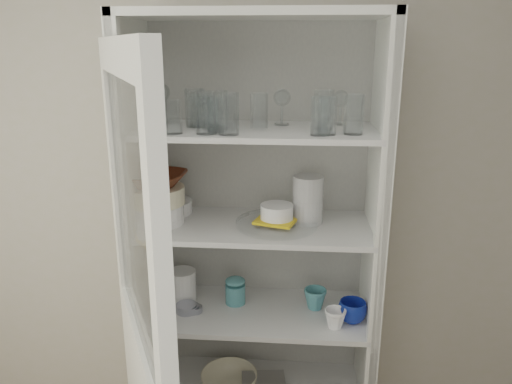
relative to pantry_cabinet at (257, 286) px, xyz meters
The scene contains 35 objects.
wall_back 0.44m from the pantry_cabinet, 140.87° to the left, with size 3.60×0.02×2.60m, color #B4B09A.
pantry_cabinet is the anchor object (origin of this frame).
tumbler_0 0.86m from the pantry_cabinet, 143.32° to the right, with size 0.06×0.06×0.12m, color silver.
tumbler_1 0.82m from the pantry_cabinet, 127.09° to the right, with size 0.06×0.06×0.13m, color silver.
tumbler_2 0.84m from the pantry_cabinet, 129.21° to the right, with size 0.08×0.08×0.15m, color silver.
tumbler_3 0.83m from the pantry_cabinet, 111.69° to the right, with size 0.08×0.08×0.15m, color silver.
tumbler_4 0.85m from the pantry_cabinet, 40.17° to the right, with size 0.07×0.07×0.14m, color silver.
tumbler_5 0.89m from the pantry_cabinet, 25.25° to the right, with size 0.07×0.07×0.15m, color silver.
tumbler_6 0.86m from the pantry_cabinet, 35.20° to the right, with size 0.07×0.07×0.14m, color silver.
tumbler_7 0.83m from the pantry_cabinet, 167.77° to the right, with size 0.08×0.08×0.15m, color silver.
tumbler_8 0.82m from the pantry_cabinet, 165.54° to the right, with size 0.06×0.06×0.12m, color silver.
tumbler_9 0.80m from the pantry_cabinet, 150.90° to the right, with size 0.06×0.06×0.13m, color silver.
tumbler_10 0.79m from the pantry_cabinet, 80.87° to the right, with size 0.07×0.07×0.14m, color silver.
tumbler_11 0.84m from the pantry_cabinet, 17.91° to the right, with size 0.08×0.08×0.15m, color silver.
goblet_0 0.91m from the pantry_cabinet, behind, with size 0.08×0.08×0.18m, color silver, non-canonical shape.
goblet_1 0.83m from the pantry_cabinet, behind, with size 0.07×0.07×0.15m, color silver, non-canonical shape.
goblet_2 0.81m from the pantry_cabinet, 11.32° to the left, with size 0.07×0.07×0.16m, color silver, non-canonical shape.
goblet_3 0.87m from the pantry_cabinet, ahead, with size 0.07×0.07×0.15m, color silver, non-canonical shape.
plate_stack_front 0.55m from the pantry_cabinet, 167.91° to the right, with size 0.22×0.22×0.08m, color white.
plate_stack_back 0.52m from the pantry_cabinet, behind, with size 0.19×0.19×0.06m, color white.
cream_bowl 0.61m from the pantry_cabinet, 167.91° to the right, with size 0.23×0.23×0.07m, color #EEE4C0.
terracotta_bowl 0.66m from the pantry_cabinet, 167.91° to the right, with size 0.24×0.24×0.06m, color #532210.
glass_platter 0.35m from the pantry_cabinet, 42.85° to the right, with size 0.34×0.34×0.02m, color silver.
yellow_trivet 0.37m from the pantry_cabinet, 42.85° to the right, with size 0.16×0.16×0.01m, color yellow.
white_ramekin 0.40m from the pantry_cabinet, 42.85° to the right, with size 0.14×0.14×0.06m, color white.
grey_bowl_stack 0.47m from the pantry_cabinet, ahead, with size 0.13×0.13×0.20m, color #B9B9B9.
mug_blue 0.43m from the pantry_cabinet, 18.37° to the right, with size 0.12×0.12×0.09m, color navy.
mug_teal 0.26m from the pantry_cabinet, ahead, with size 0.10×0.10×0.09m, color teal.
mug_white 0.39m from the pantry_cabinet, 29.59° to the right, with size 0.09×0.09×0.08m, color white.
teal_jar 0.10m from the pantry_cabinet, 167.77° to the right, with size 0.09×0.09×0.11m.
measuring_cups 0.33m from the pantry_cabinet, 158.93° to the right, with size 0.09×0.09×0.04m, color #989CAB.
white_canister 0.34m from the pantry_cabinet, behind, with size 0.12×0.12×0.14m, color white.
cream_dish 0.47m from the pantry_cabinet, 141.09° to the right, with size 0.26×0.26×0.08m, color #EEE4C0.
tumbler_12 0.82m from the pantry_cabinet, 135.36° to the right, with size 0.08×0.08×0.15m, color silver.
tumbler_13 0.81m from the pantry_cabinet, 158.20° to the right, with size 0.06×0.06×0.13m, color silver.
Camera 1 is at (0.36, -0.67, 1.98)m, focal length 35.00 mm.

